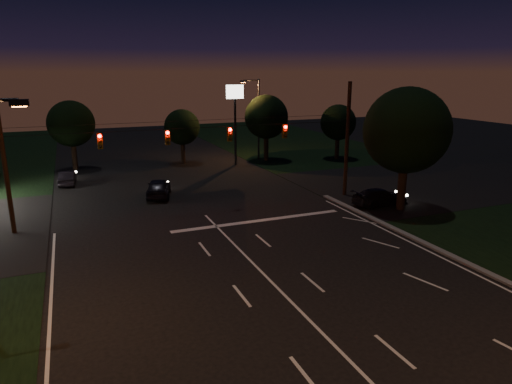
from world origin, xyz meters
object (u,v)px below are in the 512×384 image
car_oncoming_a (158,188)px  car_oncoming_b (67,178)px  utility_pole_right (344,195)px  car_cross (380,197)px  tree_right_near (405,131)px

car_oncoming_a → car_oncoming_b: (-6.72, 7.16, -0.13)m
utility_pole_right → car_oncoming_a: bearing=159.8°
car_oncoming_b → car_cross: size_ratio=0.84×
tree_right_near → car_oncoming_b: (-22.32, 17.18, -5.07)m
tree_right_near → car_oncoming_b: bearing=142.4°
car_oncoming_b → car_oncoming_a: bearing=137.9°
utility_pole_right → car_oncoming_b: (-20.80, 12.34, 0.61)m
utility_pole_right → car_oncoming_a: utility_pole_right is taller
utility_pole_right → car_oncoming_b: 24.19m
utility_pole_right → car_oncoming_b: bearing=149.3°
car_oncoming_b → car_cross: (21.61, -15.88, 0.03)m
car_oncoming_b → utility_pole_right: bearing=154.0°
car_oncoming_a → car_cross: (14.89, -8.72, -0.11)m
utility_pole_right → car_oncoming_b: utility_pole_right is taller
utility_pole_right → tree_right_near: size_ratio=1.03×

